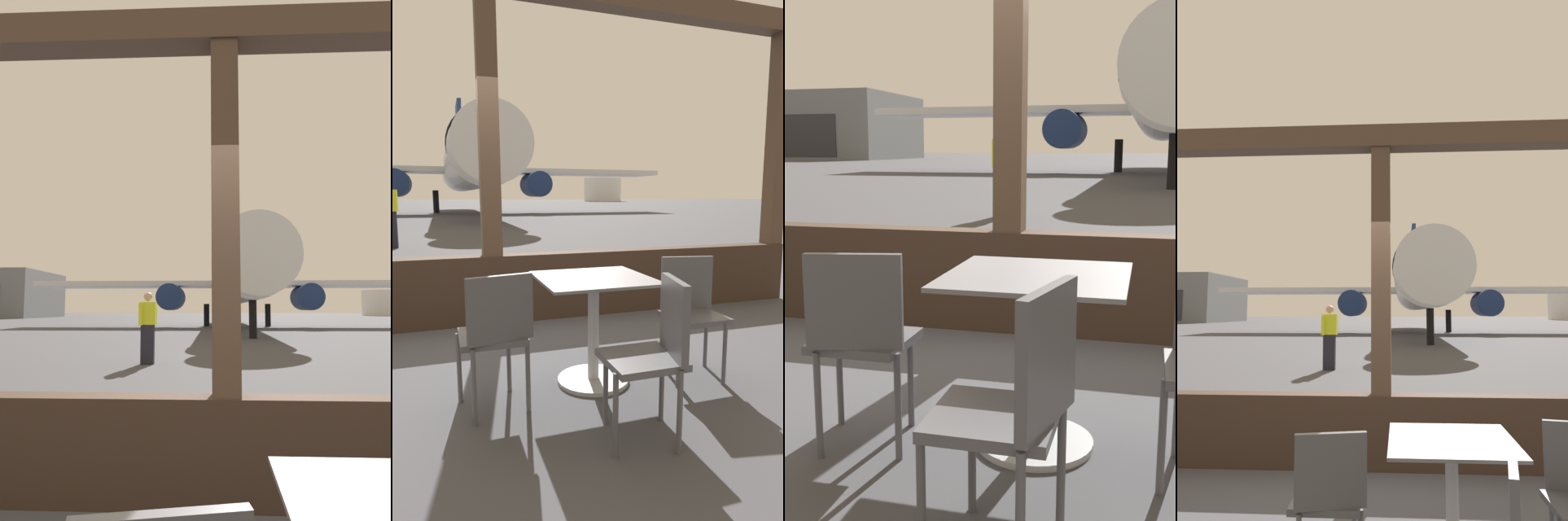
% 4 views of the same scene
% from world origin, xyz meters
% --- Properties ---
extents(ground_plane, '(220.00, 220.00, 0.00)m').
position_xyz_m(ground_plane, '(0.00, 40.00, 0.00)').
color(ground_plane, '#424247').
extents(window_frame, '(7.46, 0.24, 3.56)m').
position_xyz_m(window_frame, '(0.00, 0.00, 1.23)').
color(window_frame, '#38281E').
rests_on(window_frame, ground).
extents(dining_table, '(0.77, 0.77, 0.78)m').
position_xyz_m(dining_table, '(0.51, -1.78, 0.45)').
color(dining_table, slate).
rests_on(dining_table, ground).
extents(cafe_chair_window_left, '(0.46, 0.46, 0.91)m').
position_xyz_m(cafe_chair_window_left, '(0.59, -2.59, 0.54)').
color(cafe_chair_window_left, '#4C4C51').
rests_on(cafe_chair_window_left, ground).
extents(cafe_chair_window_right, '(0.45, 0.45, 0.89)m').
position_xyz_m(cafe_chair_window_right, '(-0.21, -2.01, 0.54)').
color(cafe_chair_window_right, '#4C4C51').
rests_on(cafe_chair_window_right, ground).
extents(cafe_chair_aisle_left, '(0.45, 0.45, 0.89)m').
position_xyz_m(cafe_chair_aisle_left, '(1.26, -1.86, 0.53)').
color(cafe_chair_aisle_left, '#4C4C51').
rests_on(cafe_chair_aisle_left, ground).
extents(airplane, '(30.20, 29.67, 10.26)m').
position_xyz_m(airplane, '(1.64, 28.18, 3.48)').
color(airplane, silver).
rests_on(airplane, ground).
extents(fuel_storage_tank, '(8.44, 8.44, 5.25)m').
position_xyz_m(fuel_storage_tank, '(35.00, 89.38, 2.63)').
color(fuel_storage_tank, white).
rests_on(fuel_storage_tank, ground).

